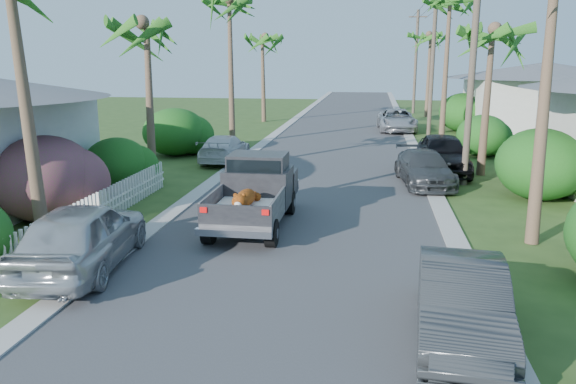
% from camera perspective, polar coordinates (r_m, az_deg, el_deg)
% --- Properties ---
extents(ground, '(120.00, 120.00, 0.00)m').
position_cam_1_polar(ground, '(10.70, -2.98, -13.48)').
color(ground, '#2D481B').
rests_on(ground, ground).
extents(road, '(8.00, 100.00, 0.02)m').
position_cam_1_polar(road, '(34.74, 5.26, 5.36)').
color(road, '#38383A').
rests_on(road, ground).
extents(curb_left, '(0.60, 100.00, 0.06)m').
position_cam_1_polar(curb_left, '(35.24, -1.77, 5.55)').
color(curb_left, '#A5A39E').
rests_on(curb_left, ground).
extents(curb_right, '(0.60, 100.00, 0.06)m').
position_cam_1_polar(curb_right, '(34.76, 12.38, 5.14)').
color(curb_right, '#A5A39E').
rests_on(curb_right, ground).
extents(pickup_truck, '(1.98, 5.12, 2.06)m').
position_cam_1_polar(pickup_truck, '(16.83, -3.21, 0.24)').
color(pickup_truck, black).
rests_on(pickup_truck, ground).
extents(parked_car_rn, '(1.79, 4.31, 1.39)m').
position_cam_1_polar(parked_car_rn, '(10.39, 17.23, -10.74)').
color(parked_car_rn, '#2C2F31').
rests_on(parked_car_rn, ground).
extents(parked_car_rm, '(2.38, 4.67, 1.30)m').
position_cam_1_polar(parked_car_rm, '(22.58, 13.68, 2.33)').
color(parked_car_rm, '#343639').
rests_on(parked_car_rm, ground).
extents(parked_car_rf, '(2.09, 4.97, 1.68)m').
position_cam_1_polar(parked_car_rf, '(25.02, 15.46, 3.72)').
color(parked_car_rf, black).
rests_on(parked_car_rf, ground).
extents(parked_car_rd, '(2.71, 5.40, 1.47)m').
position_cam_1_polar(parked_car_rd, '(39.27, 10.98, 7.16)').
color(parked_car_rd, '#A4A6AB').
rests_on(parked_car_rd, ground).
extents(parked_car_ln, '(2.46, 4.97, 1.63)m').
position_cam_1_polar(parked_car_ln, '(13.92, -20.16, -4.24)').
color(parked_car_ln, '#ADB1B5').
rests_on(parked_car_ln, ground).
extents(parked_car_lf, '(1.86, 4.43, 1.28)m').
position_cam_1_polar(parked_car_lf, '(27.06, -6.47, 4.39)').
color(parked_car_lf, silver).
rests_on(parked_car_lf, ground).
extents(palm_l_b, '(4.40, 4.40, 7.40)m').
position_cam_1_polar(palm_l_b, '(23.11, -14.32, 16.26)').
color(palm_l_b, brown).
rests_on(palm_l_b, ground).
extents(palm_l_c, '(4.40, 4.40, 9.20)m').
position_cam_1_polar(palm_l_c, '(32.48, -5.99, 18.77)').
color(palm_l_c, brown).
rests_on(palm_l_c, ground).
extents(palm_l_d, '(4.40, 4.40, 7.70)m').
position_cam_1_polar(palm_l_d, '(44.19, -2.59, 15.47)').
color(palm_l_d, brown).
rests_on(palm_l_d, ground).
extents(palm_r_b, '(4.40, 4.40, 7.20)m').
position_cam_1_polar(palm_r_b, '(24.81, 20.06, 15.20)').
color(palm_r_b, brown).
rests_on(palm_r_b, ground).
extents(palm_r_c, '(4.40, 4.40, 9.40)m').
position_cam_1_polar(palm_r_c, '(35.75, 16.15, 18.15)').
color(palm_r_c, brown).
rests_on(palm_r_c, ground).
extents(palm_r_d, '(4.40, 4.40, 8.00)m').
position_cam_1_polar(palm_r_d, '(49.59, 14.30, 15.20)').
color(palm_r_d, brown).
rests_on(palm_r_d, ground).
extents(shrub_l_b, '(3.00, 3.30, 2.60)m').
position_cam_1_polar(shrub_l_b, '(18.52, -23.44, 1.28)').
color(shrub_l_b, '#A41761').
rests_on(shrub_l_b, ground).
extents(shrub_l_c, '(2.40, 2.64, 2.00)m').
position_cam_1_polar(shrub_l_c, '(21.83, -17.00, 2.69)').
color(shrub_l_c, '#164614').
rests_on(shrub_l_c, ground).
extents(shrub_l_d, '(3.20, 3.52, 2.40)m').
position_cam_1_polar(shrub_l_d, '(29.33, -11.43, 6.01)').
color(shrub_l_d, '#164614').
rests_on(shrub_l_d, ground).
extents(shrub_r_b, '(3.00, 3.30, 2.50)m').
position_cam_1_polar(shrub_r_b, '(21.47, 24.24, 2.60)').
color(shrub_r_b, '#164614').
rests_on(shrub_r_b, ground).
extents(shrub_r_c, '(2.60, 2.86, 2.10)m').
position_cam_1_polar(shrub_r_c, '(30.10, 19.18, 5.43)').
color(shrub_r_c, '#164614').
rests_on(shrub_r_c, ground).
extents(shrub_r_d, '(3.20, 3.52, 2.60)m').
position_cam_1_polar(shrub_r_d, '(39.96, 17.37, 7.72)').
color(shrub_r_d, '#164614').
rests_on(shrub_r_d, ground).
extents(picket_fence, '(0.10, 11.00, 1.00)m').
position_cam_1_polar(picket_fence, '(17.39, -19.00, -1.79)').
color(picket_fence, white).
rests_on(picket_fence, ground).
extents(house_right_far, '(9.00, 8.00, 4.60)m').
position_cam_1_polar(house_right_far, '(40.96, 24.45, 8.42)').
color(house_right_far, silver).
rests_on(house_right_far, ground).
extents(utility_pole_b, '(1.60, 0.26, 9.00)m').
position_cam_1_polar(utility_pole_b, '(22.64, 18.23, 12.15)').
color(utility_pole_b, brown).
rests_on(utility_pole_b, ground).
extents(utility_pole_c, '(1.60, 0.26, 9.00)m').
position_cam_1_polar(utility_pole_c, '(37.52, 14.48, 12.63)').
color(utility_pole_c, brown).
rests_on(utility_pole_c, ground).
extents(utility_pole_d, '(1.60, 0.26, 9.00)m').
position_cam_1_polar(utility_pole_d, '(52.47, 12.85, 12.82)').
color(utility_pole_d, brown).
rests_on(utility_pole_d, ground).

